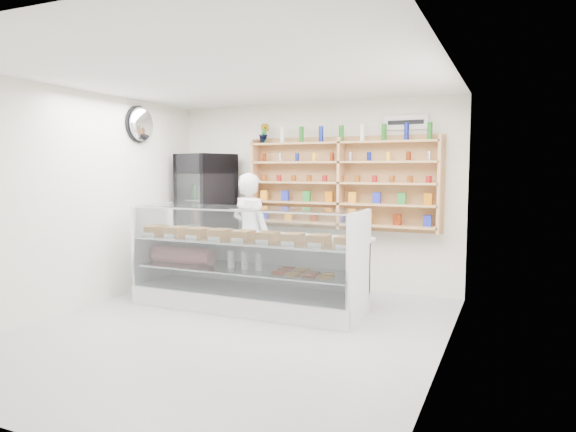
% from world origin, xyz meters
% --- Properties ---
extents(room, '(5.00, 5.00, 5.00)m').
position_xyz_m(room, '(0.00, 0.00, 1.40)').
color(room, '#A9A9AE').
rests_on(room, ground).
extents(display_counter, '(3.03, 0.90, 1.32)m').
position_xyz_m(display_counter, '(-0.29, 0.93, 0.36)').
color(display_counter, white).
rests_on(display_counter, floor).
extents(shop_worker, '(0.71, 0.55, 1.75)m').
position_xyz_m(shop_worker, '(-0.61, 1.62, 0.87)').
color(shop_worker, silver).
rests_on(shop_worker, floor).
extents(drinks_cooler, '(0.92, 0.90, 2.04)m').
position_xyz_m(drinks_cooler, '(-1.64, 2.06, 1.02)').
color(drinks_cooler, black).
rests_on(drinks_cooler, floor).
extents(wall_shelving, '(2.84, 0.28, 1.33)m').
position_xyz_m(wall_shelving, '(0.50, 2.34, 1.59)').
color(wall_shelving, tan).
rests_on(wall_shelving, back_wall).
extents(potted_plant, '(0.17, 0.14, 0.30)m').
position_xyz_m(potted_plant, '(-0.75, 2.34, 2.35)').
color(potted_plant, '#1E6626').
rests_on(potted_plant, wall_shelving).
extents(security_mirror, '(0.15, 0.50, 0.50)m').
position_xyz_m(security_mirror, '(-2.17, 1.20, 2.45)').
color(security_mirror, silver).
rests_on(security_mirror, left_wall).
extents(wall_sign, '(0.62, 0.03, 0.20)m').
position_xyz_m(wall_sign, '(1.40, 2.47, 2.45)').
color(wall_sign, white).
rests_on(wall_sign, back_wall).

